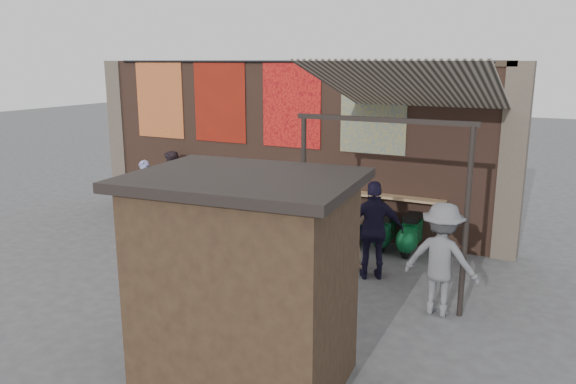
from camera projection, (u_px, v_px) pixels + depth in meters
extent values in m
plane|color=#474749|center=(225.00, 257.00, 11.74)|extent=(70.00, 70.00, 0.00)
cube|color=brown|center=(284.00, 145.00, 13.62)|extent=(10.00, 0.40, 4.00)
cube|color=#4C4238|center=(122.00, 133.00, 15.93)|extent=(0.50, 0.50, 4.00)
cube|color=#4C4238|center=(513.00, 162.00, 11.31)|extent=(0.50, 0.50, 4.00)
cube|color=#9E7A51|center=(277.00, 184.00, 13.50)|extent=(8.00, 0.32, 0.05)
cube|color=white|center=(297.00, 180.00, 13.20)|extent=(0.55, 0.31, 0.27)
cube|color=maroon|center=(160.00, 100.00, 14.80)|extent=(1.50, 0.02, 2.00)
cube|color=red|center=(220.00, 102.00, 13.95)|extent=(1.50, 0.02, 2.00)
cube|color=red|center=(291.00, 105.00, 13.07)|extent=(1.50, 0.02, 2.00)
cube|color=#26528D|center=(373.00, 108.00, 12.18)|extent=(1.50, 0.02, 2.00)
cylinder|color=black|center=(280.00, 62.00, 12.97)|extent=(9.50, 0.06, 0.06)
imported|color=#8F94D1|center=(146.00, 191.00, 14.24)|extent=(0.65, 0.51, 1.56)
imported|color=#2F252A|center=(174.00, 185.00, 14.52)|extent=(0.93, 0.77, 1.74)
imported|color=black|center=(374.00, 230.00, 10.40)|extent=(1.18, 0.88, 1.87)
imported|color=slate|center=(441.00, 259.00, 8.91)|extent=(1.24, 0.78, 1.85)
imported|color=#9F8065|center=(349.00, 227.00, 10.94)|extent=(0.95, 0.98, 1.69)
cube|color=black|center=(246.00, 287.00, 6.90)|extent=(2.53, 2.00, 2.58)
cube|color=black|center=(244.00, 180.00, 6.59)|extent=(2.84, 2.29, 0.12)
cube|color=gold|center=(275.00, 222.00, 7.60)|extent=(1.20, 0.15, 0.50)
cube|color=#473321|center=(275.00, 286.00, 7.81)|extent=(1.98, 0.28, 0.06)
cube|color=beige|center=(410.00, 86.00, 10.15)|extent=(3.20, 3.28, 0.97)
cube|color=#33261C|center=(431.00, 63.00, 11.44)|extent=(3.30, 0.08, 0.12)
cube|color=black|center=(383.00, 120.00, 8.96)|extent=(3.00, 0.08, 0.08)
cylinder|color=black|center=(303.00, 203.00, 9.93)|extent=(0.09, 0.09, 3.10)
cylinder|color=black|center=(466.00, 223.00, 8.69)|extent=(0.09, 0.09, 3.10)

